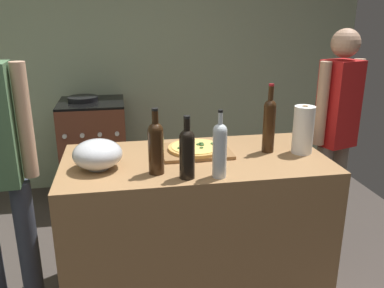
% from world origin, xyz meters
% --- Properties ---
extents(ground_plane, '(4.43, 3.16, 0.02)m').
position_xyz_m(ground_plane, '(0.00, 1.28, -0.01)').
color(ground_plane, '#3F3833').
extents(kitchen_wall_rear, '(4.43, 0.10, 2.60)m').
position_xyz_m(kitchen_wall_rear, '(0.00, 2.61, 1.30)').
color(kitchen_wall_rear, '#99A889').
rests_on(kitchen_wall_rear, ground_plane).
extents(counter, '(1.49, 0.75, 0.88)m').
position_xyz_m(counter, '(0.24, 0.79, 0.44)').
color(counter, '#9E7247').
rests_on(counter, ground_plane).
extents(cutting_board, '(0.40, 0.32, 0.02)m').
position_xyz_m(cutting_board, '(0.26, 0.87, 0.89)').
color(cutting_board, olive).
rests_on(cutting_board, counter).
extents(pizza, '(0.33, 0.33, 0.03)m').
position_xyz_m(pizza, '(0.26, 0.87, 0.91)').
color(pizza, tan).
rests_on(pizza, cutting_board).
extents(mixing_bowl, '(0.26, 0.26, 0.16)m').
position_xyz_m(mixing_bowl, '(-0.30, 0.71, 0.96)').
color(mixing_bowl, '#B2B2B7').
rests_on(mixing_bowl, counter).
extents(paper_towel_roll, '(0.12, 0.12, 0.28)m').
position_xyz_m(paper_towel_roll, '(0.87, 0.76, 1.02)').
color(paper_towel_roll, white).
rests_on(paper_towel_roll, counter).
extents(wine_bottle_green, '(0.07, 0.07, 0.34)m').
position_xyz_m(wine_bottle_green, '(0.30, 0.49, 1.03)').
color(wine_bottle_green, silver).
rests_on(wine_bottle_green, counter).
extents(wine_bottle_dark, '(0.08, 0.08, 0.32)m').
position_xyz_m(wine_bottle_dark, '(0.14, 0.51, 1.02)').
color(wine_bottle_dark, black).
rests_on(wine_bottle_dark, counter).
extents(wine_bottle_amber, '(0.08, 0.08, 0.34)m').
position_xyz_m(wine_bottle_amber, '(-0.00, 0.60, 1.03)').
color(wine_bottle_amber, '#331E0F').
rests_on(wine_bottle_amber, counter).
extents(wine_bottle_clear, '(0.07, 0.07, 0.40)m').
position_xyz_m(wine_bottle_clear, '(0.68, 0.82, 1.06)').
color(wine_bottle_clear, '#331E0F').
rests_on(wine_bottle_clear, counter).
extents(stove, '(0.56, 0.58, 0.97)m').
position_xyz_m(stove, '(-0.42, 2.21, 0.47)').
color(stove, brown).
rests_on(stove, ground_plane).
extents(person_in_red, '(0.38, 0.26, 1.57)m').
position_xyz_m(person_in_red, '(1.30, 1.14, 0.90)').
color(person_in_red, slate).
rests_on(person_in_red, ground_plane).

